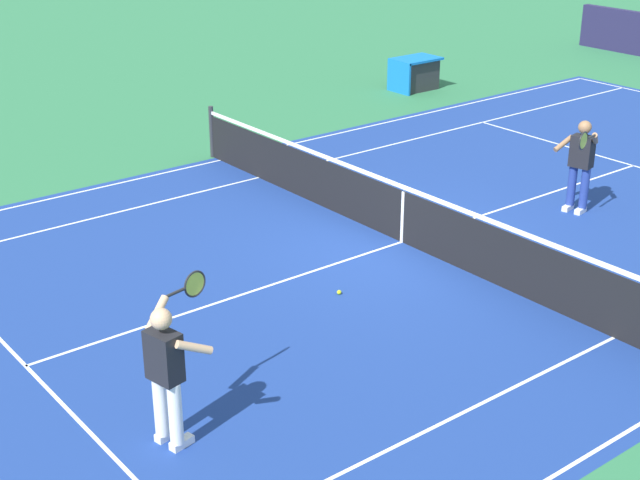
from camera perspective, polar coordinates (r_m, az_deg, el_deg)
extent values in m
plane|color=#2D7247|center=(15.32, 5.05, -0.12)|extent=(60.00, 60.00, 0.00)
cube|color=navy|center=(15.32, 5.05, -0.12)|extent=(24.20, 11.40, 0.00)
cube|color=white|center=(19.42, -6.10, 4.89)|extent=(23.80, 0.05, 0.01)
cube|color=white|center=(18.31, -3.75, 3.85)|extent=(23.80, 0.05, 0.01)
cube|color=white|center=(12.95, 17.58, -5.70)|extent=(23.80, 0.05, 0.01)
cube|color=white|center=(12.28, -17.58, -7.36)|extent=(0.05, 8.22, 0.01)
cube|color=white|center=(20.01, 18.63, 4.35)|extent=(0.05, 8.22, 0.01)
cube|color=white|center=(15.32, 5.05, -0.11)|extent=(12.80, 0.05, 0.01)
cylinder|color=#2D2D33|center=(19.50, -6.65, 6.60)|extent=(0.10, 0.10, 1.08)
cube|color=black|center=(15.15, 5.10, 1.41)|extent=(0.02, 11.60, 0.88)
cube|color=white|center=(14.97, 5.17, 3.23)|extent=(0.04, 11.60, 0.06)
cube|color=white|center=(15.15, 5.10, 1.41)|extent=(0.04, 0.06, 0.88)
cylinder|color=white|center=(10.13, -8.85, -10.44)|extent=(0.15, 0.15, 0.74)
cube|color=white|center=(10.39, -8.46, -12.18)|extent=(0.30, 0.16, 0.09)
cylinder|color=white|center=(10.29, -9.75, -9.94)|extent=(0.15, 0.15, 0.74)
cube|color=white|center=(10.54, -9.35, -11.66)|extent=(0.30, 0.16, 0.09)
cube|color=black|center=(9.87, -9.54, -7.03)|extent=(0.31, 0.42, 0.56)
sphere|color=#DBAA84|center=(9.66, -9.71, -4.79)|extent=(0.23, 0.23, 0.23)
cylinder|color=#DBAA84|center=(9.72, -7.72, -6.54)|extent=(0.42, 0.14, 0.26)
cylinder|color=#DBAA84|center=(10.00, -9.96, -4.48)|extent=(0.40, 0.29, 0.30)
cylinder|color=#232326|center=(10.17, -8.87, -3.22)|extent=(0.28, 0.09, 0.04)
torus|color=#232326|center=(10.34, -7.67, -2.68)|extent=(0.31, 0.09, 0.31)
cylinder|color=#C6D84C|center=(10.34, -7.67, -2.68)|extent=(0.27, 0.06, 0.27)
cylinder|color=navy|center=(17.10, 15.17, 3.26)|extent=(0.15, 0.15, 0.74)
cube|color=white|center=(17.18, 14.94, 1.94)|extent=(0.30, 0.17, 0.09)
cylinder|color=navy|center=(17.01, 15.89, 3.07)|extent=(0.15, 0.15, 0.74)
cube|color=white|center=(17.09, 15.66, 1.75)|extent=(0.30, 0.17, 0.09)
cube|color=black|center=(16.85, 15.76, 5.24)|extent=(0.31, 0.42, 0.56)
sphere|color=#9E704C|center=(16.73, 15.92, 6.66)|extent=(0.23, 0.23, 0.23)
cylinder|color=#9E704C|center=(16.77, 14.69, 5.74)|extent=(0.42, 0.14, 0.26)
cylinder|color=#9E704C|center=(16.50, 16.50, 5.99)|extent=(0.40, 0.29, 0.30)
cylinder|color=#232326|center=(16.17, 16.27, 6.08)|extent=(0.28, 0.09, 0.04)
torus|color=#232326|center=(15.91, 15.83, 5.87)|extent=(0.31, 0.09, 0.31)
cylinder|color=#C6D84C|center=(15.91, 15.83, 5.87)|extent=(0.27, 0.06, 0.27)
sphere|color=#CCE01E|center=(13.49, 1.18, -3.22)|extent=(0.07, 0.07, 0.07)
cube|color=#2D2D33|center=(25.20, 5.87, 10.04)|extent=(1.10, 0.70, 0.80)
cube|color=blue|center=(25.11, 5.91, 10.97)|extent=(1.24, 0.84, 0.06)
cube|color=blue|center=(24.79, 4.86, 9.91)|extent=(0.06, 0.84, 0.84)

